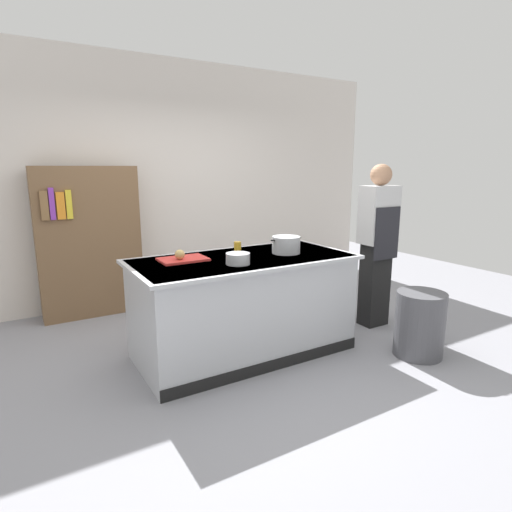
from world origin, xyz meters
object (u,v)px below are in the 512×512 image
at_px(juice_cup, 238,247).
at_px(trash_bin, 420,324).
at_px(onion, 180,255).
at_px(person_chef, 377,242).
at_px(mixing_bowl, 238,259).
at_px(bookshelf, 90,242).
at_px(stock_pot, 286,245).

distance_m(juice_cup, trash_bin, 1.80).
bearing_deg(onion, person_chef, -6.12).
distance_m(mixing_bowl, bookshelf, 2.17).
bearing_deg(onion, trash_bin, -27.83).
relative_size(juice_cup, person_chef, 0.06).
height_order(juice_cup, bookshelf, bookshelf).
height_order(stock_pot, juice_cup, stock_pot).
height_order(onion, stock_pot, stock_pot).
distance_m(onion, mixing_bowl, 0.50).
xyz_separation_m(juice_cup, trash_bin, (1.27, -1.10, -0.65)).
height_order(onion, person_chef, person_chef).
height_order(stock_pot, person_chef, person_chef).
relative_size(onion, trash_bin, 0.14).
xyz_separation_m(onion, stock_pot, (0.98, -0.16, 0.02)).
xyz_separation_m(trash_bin, person_chef, (0.23, 0.77, 0.62)).
bearing_deg(juice_cup, mixing_bowl, -117.91).
height_order(onion, juice_cup, onion).
relative_size(mixing_bowl, trash_bin, 0.33).
bearing_deg(onion, juice_cup, 10.28).
height_order(juice_cup, person_chef, person_chef).
bearing_deg(trash_bin, juice_cup, 138.92).
bearing_deg(stock_pot, trash_bin, -42.91).
bearing_deg(person_chef, juice_cup, 92.34).
bearing_deg(trash_bin, bookshelf, 131.19).
bearing_deg(bookshelf, onion, -74.88).
height_order(stock_pot, mixing_bowl, stock_pot).
distance_m(trash_bin, person_chef, 1.01).
height_order(onion, mixing_bowl, onion).
distance_m(onion, juice_cup, 0.62).
relative_size(onion, juice_cup, 0.85).
distance_m(mixing_bowl, juice_cup, 0.50).
height_order(mixing_bowl, juice_cup, juice_cup).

